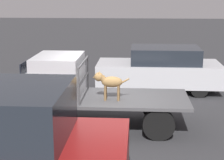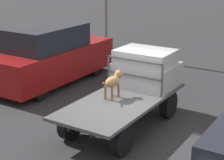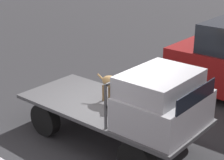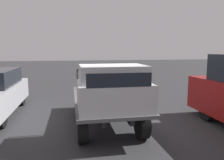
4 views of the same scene
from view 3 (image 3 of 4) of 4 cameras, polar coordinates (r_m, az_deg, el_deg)
The scene contains 5 objects.
ground_plane at distance 8.57m, azimuth -0.34°, elevation -9.03°, with size 80.00×80.00×0.00m, color #2D2D30.
flatbed_truck at distance 8.28m, azimuth -0.35°, elevation -5.43°, with size 4.18×1.83×0.83m.
truck_cab at distance 7.27m, azimuth 7.67°, elevation -3.19°, with size 1.36×1.71×1.07m.
truck_headboard at distance 7.60m, azimuth 3.13°, elevation -1.10°, with size 0.04×1.71×0.92m.
dog at distance 8.21m, azimuth 0.46°, elevation -0.41°, with size 0.92×0.27×0.73m.
Camera 3 is at (4.79, -5.67, 4.29)m, focal length 60.00 mm.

